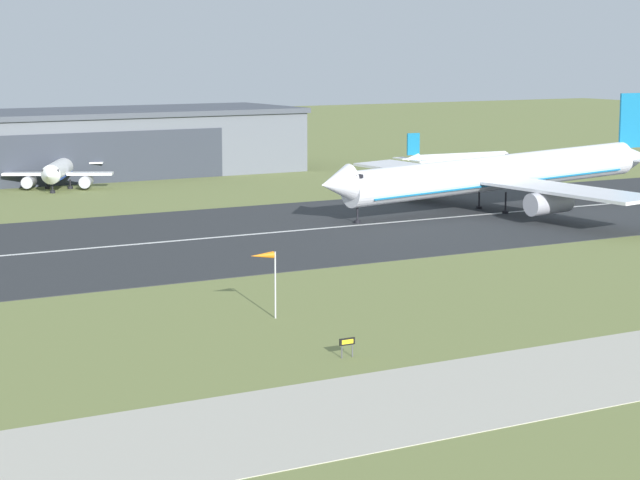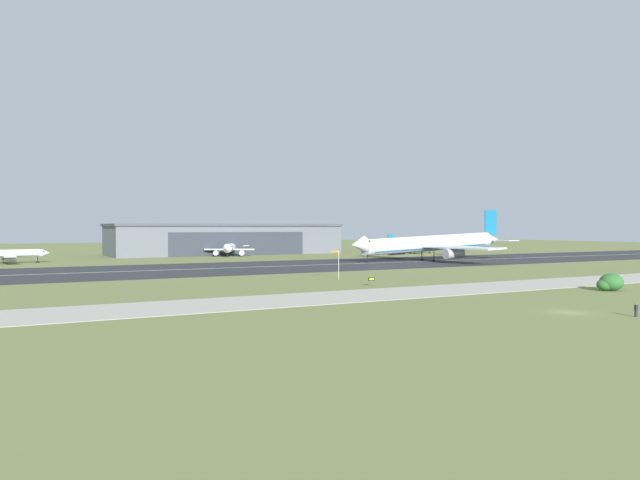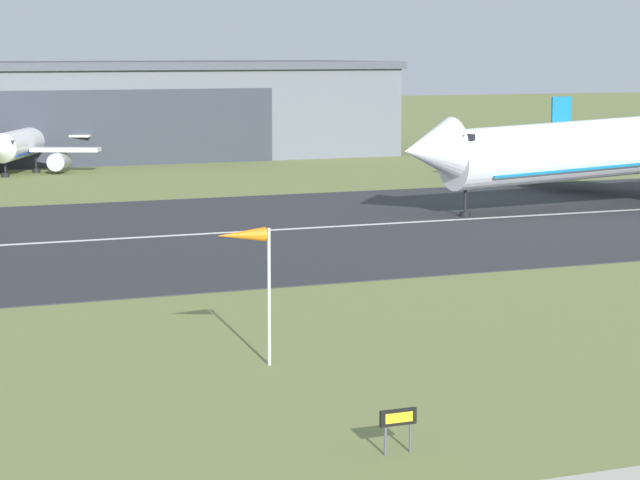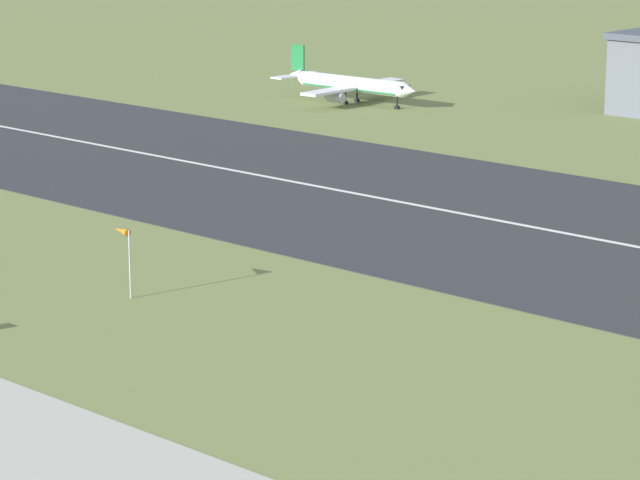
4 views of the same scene
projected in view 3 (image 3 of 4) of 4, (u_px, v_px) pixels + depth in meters
name	position (u px, v px, depth m)	size (l,w,h in m)	color
ground_plane	(334.00, 394.00, 57.01)	(659.86, 659.86, 0.00)	olive
runway_strip	(11.00, 245.00, 100.43)	(419.86, 48.58, 0.06)	#2B2D30
runway_centreline	(11.00, 245.00, 100.43)	(377.88, 0.70, 0.01)	silver
hangar_building	(25.00, 111.00, 177.01)	(87.65, 26.07, 11.54)	slate
airplane_parked_centre	(19.00, 145.00, 160.16)	(18.52, 20.98, 9.68)	white
airplane_parked_east	(633.00, 139.00, 177.62)	(23.35, 16.60, 7.62)	white
windsock_pole	(245.00, 243.00, 61.34)	(2.26, 0.89, 5.74)	#B7B7BC
runway_sign	(398.00, 421.00, 48.46)	(1.30, 0.13, 1.47)	#4C4C51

